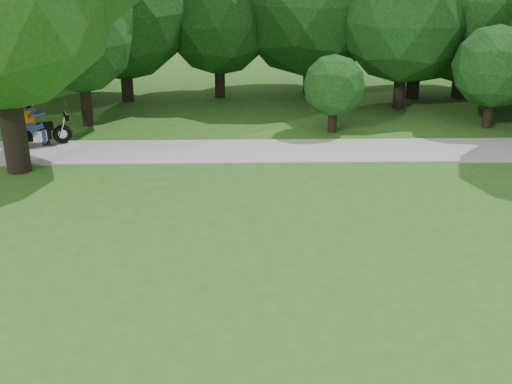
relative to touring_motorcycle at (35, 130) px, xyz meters
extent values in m
plane|color=#2C5B1A|center=(10.57, -8.52, -0.61)|extent=(100.00, 100.00, 0.00)
cube|color=#979792|center=(10.57, -0.52, -0.58)|extent=(60.00, 2.20, 0.06)
cylinder|color=black|center=(12.50, 4.55, 0.29)|extent=(0.44, 0.44, 1.80)
sphere|color=black|center=(12.50, 4.55, 2.74)|extent=(4.76, 4.76, 4.76)
cylinder|color=black|center=(13.44, 6.21, 0.29)|extent=(0.53, 0.53, 1.80)
cylinder|color=black|center=(5.58, 6.49, 0.22)|extent=(0.41, 0.41, 1.66)
sphere|color=black|center=(5.58, 6.49, 2.44)|extent=(4.29, 4.29, 4.29)
cylinder|color=black|center=(1.90, 5.88, 0.29)|extent=(0.47, 0.47, 1.80)
sphere|color=black|center=(1.90, 5.88, 2.95)|extent=(5.41, 5.41, 5.41)
cylinder|color=black|center=(-1.89, 8.02, 0.29)|extent=(0.54, 0.54, 1.80)
cylinder|color=black|center=(1.05, 2.49, 0.29)|extent=(0.38, 0.38, 1.80)
sphere|color=black|center=(1.05, 2.49, 2.33)|extent=(3.52, 3.52, 3.52)
cylinder|color=black|center=(9.55, 1.56, -0.15)|extent=(0.30, 0.30, 0.93)
sphere|color=black|center=(9.55, 1.56, 1.00)|extent=(2.09, 2.09, 2.09)
cylinder|color=black|center=(15.37, 6.32, 0.29)|extent=(0.56, 0.56, 1.80)
cylinder|color=black|center=(15.04, 2.01, -0.01)|extent=(0.34, 0.34, 1.19)
sphere|color=black|center=(15.04, 2.01, 1.51)|extent=(2.84, 2.84, 2.84)
cylinder|color=black|center=(9.27, 6.86, 0.29)|extent=(0.52, 0.52, 1.80)
cylinder|color=black|center=(0.07, -2.02, 1.49)|extent=(0.68, 0.68, 4.20)
torus|color=black|center=(-0.51, -0.22, -0.24)|extent=(0.64, 0.41, 0.62)
torus|color=black|center=(0.74, 0.32, -0.24)|extent=(0.64, 0.41, 0.62)
cube|color=black|center=(-0.04, -0.02, -0.20)|extent=(0.99, 0.59, 0.28)
cube|color=silver|center=(0.09, 0.04, -0.20)|extent=(0.51, 0.44, 0.35)
cube|color=black|center=(0.29, 0.13, 0.07)|extent=(0.53, 0.43, 0.23)
cube|color=black|center=(-0.14, -0.06, 0.03)|extent=(0.53, 0.44, 0.09)
cylinder|color=silver|center=(0.77, 0.34, 0.07)|extent=(0.34, 0.18, 0.79)
cylinder|color=silver|center=(0.91, 0.40, 0.45)|extent=(0.25, 0.53, 0.03)
cube|color=black|center=(-0.40, -0.38, -0.20)|extent=(0.38, 0.24, 0.30)
cube|color=black|center=(-0.55, -0.03, -0.20)|extent=(0.38, 0.24, 0.30)
cube|color=navy|center=(-0.14, -0.06, 0.15)|extent=(0.38, 0.41, 0.21)
cube|color=navy|center=(-0.12, -0.05, 0.47)|extent=(0.36, 0.43, 0.49)
cube|color=#F36104|center=(-0.12, -0.05, 0.49)|extent=(0.40, 0.47, 0.39)
sphere|color=black|center=(-0.10, -0.04, 0.84)|extent=(0.25, 0.25, 0.25)
camera|label=1|loc=(6.54, -19.42, 5.92)|focal=45.00mm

